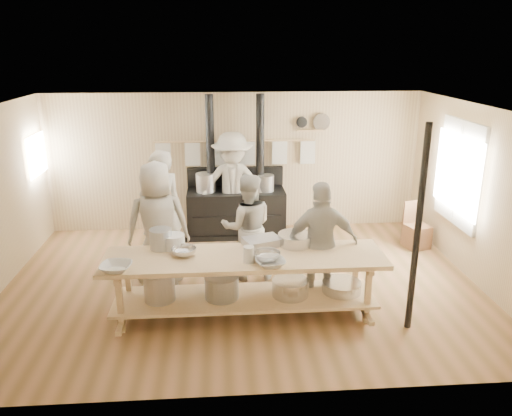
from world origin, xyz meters
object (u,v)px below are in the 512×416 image
at_px(prep_table, 244,279).
at_px(cook_left, 247,227).
at_px(cook_by_window, 233,186).
at_px(roasting_pan, 262,242).
at_px(cook_far_left, 161,210).
at_px(chair, 416,234).
at_px(stove, 236,207).
at_px(cook_right, 321,244).
at_px(cook_center, 158,225).

distance_m(prep_table, cook_left, 1.18).
bearing_deg(prep_table, cook_left, 84.42).
height_order(cook_by_window, roasting_pan, cook_by_window).
bearing_deg(prep_table, cook_far_left, 126.31).
relative_size(prep_table, chair, 4.43).
xyz_separation_m(prep_table, roasting_pan, (0.26, 0.33, 0.38)).
height_order(cook_by_window, chair, cook_by_window).
xyz_separation_m(stove, cook_far_left, (-1.21, -1.37, 0.44)).
bearing_deg(roasting_pan, cook_right, -3.03).
bearing_deg(chair, prep_table, -161.24).
height_order(cook_right, chair, cook_right).
distance_m(cook_center, cook_by_window, 2.15).
bearing_deg(cook_right, prep_table, 12.49).
bearing_deg(chair, roasting_pan, -163.38).
bearing_deg(stove, cook_right, -68.87).
bearing_deg(cook_left, prep_table, 82.79).
height_order(cook_far_left, cook_left, cook_far_left).
relative_size(cook_left, cook_by_window, 0.83).
xyz_separation_m(prep_table, cook_left, (0.11, 1.14, 0.30)).
height_order(cook_far_left, cook_right, cook_far_left).
bearing_deg(prep_table, cook_by_window, 91.12).
xyz_separation_m(prep_table, cook_right, (1.06, 0.29, 0.34)).
bearing_deg(stove, cook_far_left, -131.37).
xyz_separation_m(cook_by_window, chair, (3.21, -0.72, -0.74)).
bearing_deg(cook_right, chair, -141.51).
height_order(stove, prep_table, stove).
bearing_deg(cook_right, cook_far_left, -33.65).
bearing_deg(stove, prep_table, -90.04).
distance_m(cook_far_left, cook_by_window, 1.67).
relative_size(prep_table, cook_left, 2.20).
bearing_deg(cook_left, cook_by_window, -86.03).
bearing_deg(roasting_pan, cook_by_window, 97.18).
distance_m(cook_center, cook_right, 2.37).
distance_m(cook_left, cook_center, 1.32).
height_order(cook_far_left, cook_center, cook_far_left).
xyz_separation_m(cook_far_left, cook_by_window, (1.15, 1.21, 0.03)).
height_order(stove, cook_center, stove).
height_order(cook_right, roasting_pan, cook_right).
xyz_separation_m(stove, cook_by_window, (-0.06, -0.17, 0.46)).
xyz_separation_m(cook_by_window, roasting_pan, (0.32, -2.52, -0.08)).
xyz_separation_m(cook_center, cook_right, (2.25, -0.74, -0.07)).
relative_size(stove, cook_center, 1.39).
distance_m(cook_center, roasting_pan, 1.62).
xyz_separation_m(cook_right, roasting_pan, (-0.80, 0.04, 0.04)).
height_order(cook_center, chair, cook_center).
distance_m(chair, roasting_pan, 3.47).
xyz_separation_m(cook_right, cook_by_window, (-1.11, 2.56, 0.12)).
xyz_separation_m(cook_left, roasting_pan, (0.15, -0.81, 0.09)).
bearing_deg(chair, cook_center, 178.92).
height_order(stove, cook_left, stove).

